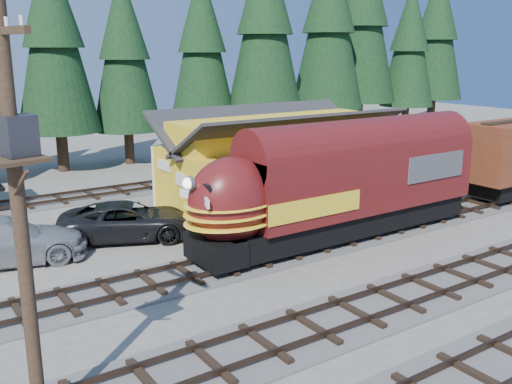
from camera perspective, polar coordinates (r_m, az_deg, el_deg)
ground at (r=24.44m, az=16.94°, el=-6.52°), size 120.00×120.00×0.00m
track_siding at (r=34.47m, az=22.36°, el=-0.95°), size 68.00×3.20×0.33m
track_spur at (r=34.16m, az=-19.32°, el=-0.81°), size 32.00×3.20×0.33m
depot at (r=31.05m, az=2.19°, el=4.05°), size 12.80×7.00×5.30m
conifer_backdrop at (r=47.27m, az=0.29°, el=15.62°), size 79.95×23.58×16.81m
locomotive at (r=25.16m, az=7.77°, el=0.26°), size 14.95×2.97×4.06m
utility_pole at (r=12.56m, az=-22.55°, el=-0.94°), size 1.35×2.24×9.28m
pickup_truck_a at (r=26.34m, az=-12.66°, el=-2.83°), size 6.69×4.98×1.69m
pickup_truck_b at (r=24.87m, az=-24.11°, el=-4.50°), size 6.92×3.92×1.89m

